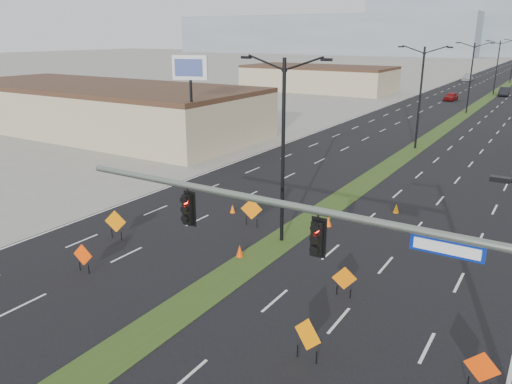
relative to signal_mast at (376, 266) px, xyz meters
The scene contains 26 objects.
ground 10.01m from the signal_mast, 166.85° to the right, with size 600.00×600.00×0.00m, color gray.
road_surface 98.49m from the signal_mast, 94.99° to the left, with size 25.00×400.00×0.02m, color black.
median_strip 98.49m from the signal_mast, 94.99° to the left, with size 2.00×400.00×0.04m, color #2E3F16.
building_sw_near 51.83m from the signal_mast, 147.26° to the left, with size 40.00×16.00×5.00m, color #BEAF88.
building_sw_far 92.41m from the signal_mast, 116.04° to the left, with size 30.00×14.00×4.50m, color #BEAF88.
mesa_west 306.35m from the signal_mast, 114.82° to the left, with size 180.00×50.00×22.00m, color gray.
mesa_backdrop 320.53m from the signal_mast, 96.91° to the left, with size 140.00×50.00×32.00m, color gray.
signal_mast is the anchor object (origin of this frame).
streetlight_0 13.18m from the signal_mast, 130.54° to the left, with size 5.15×0.24×10.02m.
streetlight_1 38.96m from the signal_mast, 102.69° to the left, with size 5.15×0.24×10.02m.
streetlight_2 66.56m from the signal_mast, 97.39° to the left, with size 5.15×0.24×10.02m.
streetlight_3 94.39m from the signal_mast, 95.20° to the left, with size 5.15×0.24×10.02m.
car_left 81.43m from the signal_mast, 99.63° to the left, with size 1.68×4.18×1.43m, color maroon.
car_mid 93.22m from the signal_mast, 94.04° to the left, with size 1.69×4.85×1.60m, color black.
car_far 124.70m from the signal_mast, 98.48° to the left, with size 2.30×5.65×1.64m, color #B6BBC0.
construction_sign_0 17.84m from the signal_mast, 162.43° to the left, with size 1.23×0.47×1.72m.
construction_sign_1 15.44m from the signal_mast, behind, with size 1.10×0.22×1.48m.
construction_sign_2 16.14m from the signal_mast, 135.47° to the left, with size 1.27×0.48×1.77m.
construction_sign_3 7.82m from the signal_mast, 118.04° to the left, with size 1.01×0.47×1.45m.
construction_sign_4 4.66m from the signal_mast, 158.40° to the left, with size 1.22×0.46×1.70m.
construction_sign_5 5.48m from the signal_mast, 40.05° to the left, with size 1.13×0.08×1.51m.
cone_0 15.87m from the signal_mast, 118.29° to the left, with size 0.40×0.40×0.67m, color #FF5105.
cone_1 12.47m from the signal_mast, 143.41° to the left, with size 0.41×0.41×0.69m, color #E74004.
cone_2 19.03m from the signal_mast, 103.94° to the left, with size 0.37×0.37×0.62m, color orange.
cone_3 18.82m from the signal_mast, 137.59° to the left, with size 0.35×0.35×0.58m, color #FF6105.
pole_sign_west 32.23m from the signal_mast, 138.27° to the left, with size 2.99×1.44×9.43m.
Camera 1 is at (12.48, -10.82, 11.11)m, focal length 35.00 mm.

